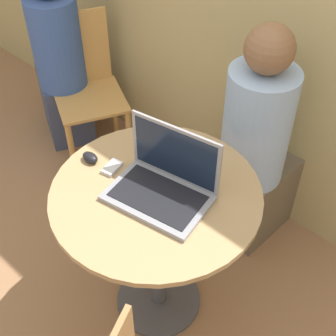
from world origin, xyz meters
name	(u,v)px	position (x,y,z in m)	size (l,w,h in m)	color
ground_plane	(159,300)	(0.00, 0.00, 0.00)	(12.00, 12.00, 0.00)	#9E704C
round_table	(157,221)	(0.00, 0.00, 0.60)	(0.82, 0.82, 0.78)	#4C4C51
laptop	(164,182)	(0.03, 0.02, 0.83)	(0.41, 0.31, 0.27)	gray
cell_phone	(112,168)	(-0.22, -0.03, 0.79)	(0.07, 0.10, 0.02)	silver
computer_mouse	(90,157)	(-0.32, -0.05, 0.80)	(0.08, 0.05, 0.04)	black
person_seated	(257,156)	(0.04, 0.68, 0.53)	(0.32, 0.49, 1.24)	brown
chair_background	(87,89)	(-1.11, 0.56, 0.47)	(0.54, 0.54, 0.91)	tan
person_background	(61,70)	(-1.34, 0.55, 0.51)	(0.50, 0.44, 1.19)	#3D4766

